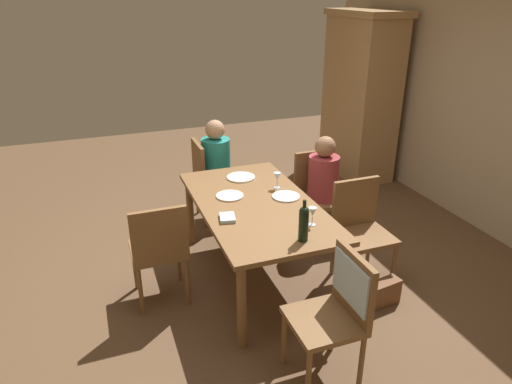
% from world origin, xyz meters
% --- Properties ---
extents(ground_plane, '(10.00, 10.00, 0.00)m').
position_xyz_m(ground_plane, '(0.00, 0.00, 0.00)').
color(ground_plane, brown).
extents(rear_room_partition, '(6.40, 0.12, 2.70)m').
position_xyz_m(rear_room_partition, '(0.00, 2.68, 1.35)').
color(rear_room_partition, tan).
rests_on(rear_room_partition, ground_plane).
extents(armoire_cabinet, '(1.18, 0.62, 2.18)m').
position_xyz_m(armoire_cabinet, '(-1.99, 2.23, 1.10)').
color(armoire_cabinet, '#A87F51').
rests_on(armoire_cabinet, ground_plane).
extents(dining_table, '(1.77, 0.96, 0.75)m').
position_xyz_m(dining_table, '(0.00, 0.00, 0.66)').
color(dining_table, brown).
rests_on(dining_table, ground_plane).
extents(chair_far_left, '(0.44, 0.44, 0.92)m').
position_xyz_m(chair_far_left, '(-0.49, 0.86, 0.53)').
color(chair_far_left, brown).
rests_on(chair_far_left, ground_plane).
extents(chair_left_end, '(0.44, 0.44, 0.92)m').
position_xyz_m(chair_left_end, '(-1.27, -0.09, 0.53)').
color(chair_left_end, brown).
rests_on(chair_left_end, ground_plane).
extents(chair_near, '(0.44, 0.44, 0.92)m').
position_xyz_m(chair_near, '(0.09, -0.86, 0.53)').
color(chair_near, brown).
rests_on(chair_near, ground_plane).
extents(chair_right_end, '(0.44, 0.46, 0.92)m').
position_xyz_m(chair_right_end, '(1.27, 0.12, 0.59)').
color(chair_right_end, brown).
rests_on(chair_right_end, ground_plane).
extents(chair_far_right, '(0.44, 0.44, 0.92)m').
position_xyz_m(chair_far_right, '(0.31, 0.86, 0.53)').
color(chair_far_right, brown).
rests_on(chair_far_right, ground_plane).
extents(person_woman_host, '(0.35, 0.30, 1.13)m').
position_xyz_m(person_woman_host, '(-0.37, 0.86, 0.65)').
color(person_woman_host, '#33333D').
rests_on(person_woman_host, ground_plane).
extents(person_man_bearded, '(0.31, 0.36, 1.15)m').
position_xyz_m(person_man_bearded, '(-1.27, 0.03, 0.66)').
color(person_man_bearded, '#33333D').
rests_on(person_man_bearded, ground_plane).
extents(wine_bottle_tall_green, '(0.07, 0.07, 0.32)m').
position_xyz_m(wine_bottle_tall_green, '(0.72, 0.10, 0.89)').
color(wine_bottle_tall_green, black).
rests_on(wine_bottle_tall_green, dining_table).
extents(wine_glass_near_left, '(0.07, 0.07, 0.15)m').
position_xyz_m(wine_glass_near_left, '(-0.23, 0.29, 0.85)').
color(wine_glass_near_left, silver).
rests_on(wine_glass_near_left, dining_table).
extents(wine_glass_centre, '(0.07, 0.07, 0.15)m').
position_xyz_m(wine_glass_centre, '(0.53, 0.27, 0.85)').
color(wine_glass_centre, silver).
rests_on(wine_glass_centre, dining_table).
extents(dinner_plate_host, '(0.24, 0.24, 0.01)m').
position_xyz_m(dinner_plate_host, '(-0.20, -0.17, 0.75)').
color(dinner_plate_host, silver).
rests_on(dinner_plate_host, dining_table).
extents(dinner_plate_guest_left, '(0.24, 0.24, 0.01)m').
position_xyz_m(dinner_plate_guest_left, '(-0.02, 0.29, 0.75)').
color(dinner_plate_guest_left, white).
rests_on(dinner_plate_guest_left, dining_table).
extents(dinner_plate_guest_right, '(0.27, 0.27, 0.01)m').
position_xyz_m(dinner_plate_guest_right, '(-0.58, 0.06, 0.75)').
color(dinner_plate_guest_right, silver).
rests_on(dinner_plate_guest_right, dining_table).
extents(folded_napkin, '(0.18, 0.15, 0.03)m').
position_xyz_m(folded_napkin, '(0.21, -0.32, 0.76)').
color(folded_napkin, '#ADC6D6').
rests_on(folded_napkin, dining_table).
extents(handbag, '(0.16, 0.29, 0.22)m').
position_xyz_m(handbag, '(0.75, 0.86, 0.11)').
color(handbag, brown).
rests_on(handbag, ground_plane).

